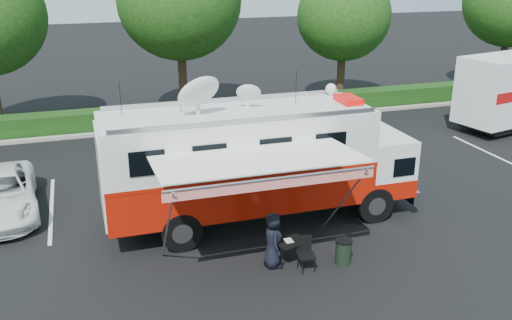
{
  "coord_description": "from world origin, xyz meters",
  "views": [
    {
      "loc": [
        -5.22,
        -15.9,
        8.13
      ],
      "look_at": [
        0.0,
        0.5,
        1.9
      ],
      "focal_mm": 40.0,
      "sensor_mm": 36.0,
      "label": 1
    }
  ],
  "objects_px": {
    "command_truck": "(258,162)",
    "folding_table": "(291,243)",
    "trash_bin": "(343,252)",
    "white_suv": "(1,214)"
  },
  "relations": [
    {
      "from": "command_truck",
      "to": "folding_table",
      "type": "distance_m",
      "value": 3.2
    },
    {
      "from": "trash_bin",
      "to": "command_truck",
      "type": "bearing_deg",
      "value": 113.22
    },
    {
      "from": "command_truck",
      "to": "trash_bin",
      "type": "bearing_deg",
      "value": -66.78
    },
    {
      "from": "white_suv",
      "to": "command_truck",
      "type": "bearing_deg",
      "value": -25.46
    },
    {
      "from": "command_truck",
      "to": "folding_table",
      "type": "height_order",
      "value": "command_truck"
    },
    {
      "from": "folding_table",
      "to": "trash_bin",
      "type": "height_order",
      "value": "trash_bin"
    },
    {
      "from": "command_truck",
      "to": "folding_table",
      "type": "relative_size",
      "value": 10.27
    },
    {
      "from": "command_truck",
      "to": "trash_bin",
      "type": "xyz_separation_m",
      "value": [
        1.42,
        -3.31,
        -1.66
      ]
    },
    {
      "from": "command_truck",
      "to": "white_suv",
      "type": "distance_m",
      "value": 8.79
    },
    {
      "from": "white_suv",
      "to": "folding_table",
      "type": "xyz_separation_m",
      "value": [
        8.01,
        -5.95,
        0.66
      ]
    }
  ]
}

